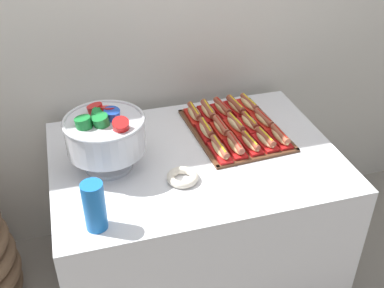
{
  "coord_description": "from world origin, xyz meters",
  "views": [
    {
      "loc": [
        -0.49,
        -1.65,
        2.0
      ],
      "look_at": [
        -0.01,
        0.0,
        0.85
      ],
      "focal_mm": 43.94,
      "sensor_mm": 36.0,
      "label": 1
    }
  ],
  "objects_px": {
    "buffet_table": "(194,217)",
    "hot_dog_0": "(220,149)",
    "hot_dog_6": "(221,128)",
    "serving_tray": "(235,130)",
    "hot_dog_7": "(236,125)",
    "hot_dog_11": "(208,111)",
    "hot_dog_2": "(250,143)",
    "hot_dog_4": "(280,137)",
    "hot_dog_5": "(206,130)",
    "hot_dog_14": "(249,104)",
    "hot_dog_13": "(236,106)",
    "hot_dog_3": "(265,140)",
    "hot_dog_8": "(250,123)",
    "donut": "(183,177)",
    "hot_dog_1": "(235,145)",
    "hot_dog_9": "(264,120)",
    "punch_bowl": "(105,134)",
    "hot_dog_12": "(222,108)",
    "hot_dog_10": "(194,114)",
    "cup_stack": "(94,206)"
  },
  "relations": [
    {
      "from": "buffet_table",
      "to": "hot_dog_0",
      "type": "relative_size",
      "value": 6.83
    },
    {
      "from": "hot_dog_0",
      "to": "hot_dog_6",
      "type": "distance_m",
      "value": 0.18
    },
    {
      "from": "serving_tray",
      "to": "hot_dog_6",
      "type": "relative_size",
      "value": 3.18
    },
    {
      "from": "hot_dog_7",
      "to": "hot_dog_11",
      "type": "bearing_deg",
      "value": 117.96
    },
    {
      "from": "hot_dog_2",
      "to": "hot_dog_4",
      "type": "xyz_separation_m",
      "value": [
        0.15,
        0.01,
        0.0
      ]
    },
    {
      "from": "hot_dog_5",
      "to": "hot_dog_14",
      "type": "relative_size",
      "value": 0.92
    },
    {
      "from": "hot_dog_14",
      "to": "hot_dog_13",
      "type": "bearing_deg",
      "value": -176.49
    },
    {
      "from": "hot_dog_3",
      "to": "hot_dog_7",
      "type": "xyz_separation_m",
      "value": [
        -0.08,
        0.16,
        0.0
      ]
    },
    {
      "from": "hot_dog_4",
      "to": "hot_dog_6",
      "type": "xyz_separation_m",
      "value": [
        -0.23,
        0.15,
        -0.0
      ]
    },
    {
      "from": "hot_dog_6",
      "to": "hot_dog_14",
      "type": "xyz_separation_m",
      "value": [
        0.21,
        0.18,
        -0.0
      ]
    },
    {
      "from": "hot_dog_8",
      "to": "donut",
      "type": "distance_m",
      "value": 0.52
    },
    {
      "from": "hot_dog_1",
      "to": "hot_dog_9",
      "type": "relative_size",
      "value": 0.97
    },
    {
      "from": "hot_dog_1",
      "to": "punch_bowl",
      "type": "relative_size",
      "value": 0.49
    },
    {
      "from": "hot_dog_14",
      "to": "hot_dog_12",
      "type": "bearing_deg",
      "value": -176.49
    },
    {
      "from": "hot_dog_2",
      "to": "hot_dog_10",
      "type": "height_order",
      "value": "hot_dog_10"
    },
    {
      "from": "hot_dog_0",
      "to": "hot_dog_1",
      "type": "distance_m",
      "value": 0.08
    },
    {
      "from": "hot_dog_3",
      "to": "hot_dog_9",
      "type": "bearing_deg",
      "value": 69.07
    },
    {
      "from": "hot_dog_8",
      "to": "cup_stack",
      "type": "height_order",
      "value": "cup_stack"
    },
    {
      "from": "hot_dog_0",
      "to": "hot_dog_2",
      "type": "bearing_deg",
      "value": 3.51
    },
    {
      "from": "hot_dog_0",
      "to": "hot_dog_6",
      "type": "bearing_deg",
      "value": 69.07
    },
    {
      "from": "hot_dog_5",
      "to": "hot_dog_9",
      "type": "distance_m",
      "value": 0.3
    },
    {
      "from": "hot_dog_0",
      "to": "hot_dog_4",
      "type": "distance_m",
      "value": 0.3
    },
    {
      "from": "hot_dog_11",
      "to": "cup_stack",
      "type": "relative_size",
      "value": 0.87
    },
    {
      "from": "hot_dog_7",
      "to": "donut",
      "type": "height_order",
      "value": "hot_dog_7"
    },
    {
      "from": "hot_dog_7",
      "to": "cup_stack",
      "type": "bearing_deg",
      "value": -146.07
    },
    {
      "from": "donut",
      "to": "hot_dog_0",
      "type": "bearing_deg",
      "value": 32.13
    },
    {
      "from": "buffet_table",
      "to": "hot_dog_8",
      "type": "distance_m",
      "value": 0.54
    },
    {
      "from": "hot_dog_2",
      "to": "hot_dog_5",
      "type": "bearing_deg",
      "value": 135.79
    },
    {
      "from": "hot_dog_11",
      "to": "punch_bowl",
      "type": "distance_m",
      "value": 0.62
    },
    {
      "from": "hot_dog_1",
      "to": "punch_bowl",
      "type": "bearing_deg",
      "value": 174.93
    },
    {
      "from": "hot_dog_8",
      "to": "hot_dog_6",
      "type": "bearing_deg",
      "value": -176.49
    },
    {
      "from": "hot_dog_13",
      "to": "donut",
      "type": "height_order",
      "value": "hot_dog_13"
    },
    {
      "from": "hot_dog_13",
      "to": "hot_dog_4",
      "type": "bearing_deg",
      "value": -73.68
    },
    {
      "from": "hot_dog_11",
      "to": "hot_dog_12",
      "type": "height_order",
      "value": "hot_dog_12"
    },
    {
      "from": "hot_dog_8",
      "to": "hot_dog_13",
      "type": "height_order",
      "value": "hot_dog_13"
    },
    {
      "from": "hot_dog_12",
      "to": "hot_dog_0",
      "type": "bearing_deg",
      "value": -110.93
    },
    {
      "from": "hot_dog_0",
      "to": "hot_dog_13",
      "type": "bearing_deg",
      "value": 59.23
    },
    {
      "from": "hot_dog_1",
      "to": "hot_dog_3",
      "type": "height_order",
      "value": "hot_dog_1"
    },
    {
      "from": "hot_dog_1",
      "to": "hot_dog_13",
      "type": "xyz_separation_m",
      "value": [
        0.13,
        0.34,
        -0.0
      ]
    },
    {
      "from": "hot_dog_4",
      "to": "hot_dog_3",
      "type": "bearing_deg",
      "value": -176.49
    },
    {
      "from": "hot_dog_5",
      "to": "hot_dog_6",
      "type": "bearing_deg",
      "value": 3.51
    },
    {
      "from": "serving_tray",
      "to": "hot_dog_12",
      "type": "height_order",
      "value": "hot_dog_12"
    },
    {
      "from": "hot_dog_8",
      "to": "hot_dog_14",
      "type": "distance_m",
      "value": 0.18
    },
    {
      "from": "buffet_table",
      "to": "hot_dog_4",
      "type": "relative_size",
      "value": 7.63
    },
    {
      "from": "serving_tray",
      "to": "hot_dog_13",
      "type": "bearing_deg",
      "value": 69.07
    },
    {
      "from": "hot_dog_1",
      "to": "hot_dog_12",
      "type": "relative_size",
      "value": 0.95
    },
    {
      "from": "hot_dog_11",
      "to": "donut",
      "type": "xyz_separation_m",
      "value": [
        -0.26,
        -0.46,
        -0.02
      ]
    },
    {
      "from": "punch_bowl",
      "to": "hot_dog_12",
      "type": "bearing_deg",
      "value": 24.87
    },
    {
      "from": "buffet_table",
      "to": "hot_dog_12",
      "type": "xyz_separation_m",
      "value": [
        0.23,
        0.3,
        0.42
      ]
    },
    {
      "from": "hot_dog_4",
      "to": "hot_dog_14",
      "type": "distance_m",
      "value": 0.33
    }
  ]
}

